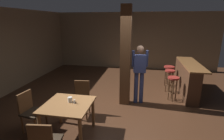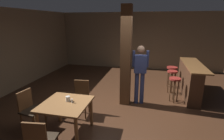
{
  "view_description": "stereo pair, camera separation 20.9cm",
  "coord_description": "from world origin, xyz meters",
  "px_view_note": "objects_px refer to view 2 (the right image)",
  "views": [
    {
      "loc": [
        0.49,
        -4.42,
        2.37
      ],
      "look_at": [
        -0.34,
        0.07,
        1.09
      ],
      "focal_mm": 28.0,
      "sensor_mm": 36.0,
      "label": 1
    },
    {
      "loc": [
        0.7,
        -4.38,
        2.37
      ],
      "look_at": [
        -0.34,
        0.07,
        1.09
      ],
      "focal_mm": 28.0,
      "sensor_mm": 36.0,
      "label": 2
    }
  ],
  "objects_px": {
    "chair_south": "(40,140)",
    "bar_stool_far": "(172,72)",
    "dining_table": "(66,108)",
    "standing_person": "(140,71)",
    "chair_north": "(81,96)",
    "bar_counter": "(189,79)",
    "bar_stool_mid": "(172,77)",
    "napkin_cup": "(68,99)",
    "salt_shaker": "(72,101)",
    "bar_stool_near": "(175,84)",
    "chair_west": "(30,108)"
  },
  "relations": [
    {
      "from": "dining_table",
      "to": "chair_north",
      "type": "xyz_separation_m",
      "value": [
        -0.03,
        0.86,
        -0.11
      ]
    },
    {
      "from": "salt_shaker",
      "to": "bar_stool_near",
      "type": "bearing_deg",
      "value": 43.41
    },
    {
      "from": "chair_west",
      "to": "bar_stool_near",
      "type": "height_order",
      "value": "chair_west"
    },
    {
      "from": "chair_south",
      "to": "chair_west",
      "type": "bearing_deg",
      "value": 134.34
    },
    {
      "from": "bar_stool_near",
      "to": "bar_stool_mid",
      "type": "height_order",
      "value": "bar_stool_mid"
    },
    {
      "from": "dining_table",
      "to": "bar_stool_far",
      "type": "height_order",
      "value": "bar_stool_far"
    },
    {
      "from": "napkin_cup",
      "to": "bar_stool_far",
      "type": "bearing_deg",
      "value": 54.29
    },
    {
      "from": "salt_shaker",
      "to": "bar_stool_far",
      "type": "relative_size",
      "value": 0.11
    },
    {
      "from": "standing_person",
      "to": "salt_shaker",
      "type": "bearing_deg",
      "value": -124.8
    },
    {
      "from": "chair_north",
      "to": "bar_counter",
      "type": "bearing_deg",
      "value": 34.67
    },
    {
      "from": "chair_west",
      "to": "bar_stool_near",
      "type": "distance_m",
      "value": 3.95
    },
    {
      "from": "standing_person",
      "to": "bar_stool_near",
      "type": "relative_size",
      "value": 2.29
    },
    {
      "from": "bar_stool_near",
      "to": "bar_stool_mid",
      "type": "bearing_deg",
      "value": 91.26
    },
    {
      "from": "dining_table",
      "to": "standing_person",
      "type": "distance_m",
      "value": 2.34
    },
    {
      "from": "chair_west",
      "to": "bar_counter",
      "type": "height_order",
      "value": "bar_counter"
    },
    {
      "from": "dining_table",
      "to": "chair_south",
      "type": "relative_size",
      "value": 1.08
    },
    {
      "from": "bar_stool_near",
      "to": "bar_stool_mid",
      "type": "distance_m",
      "value": 0.68
    },
    {
      "from": "dining_table",
      "to": "bar_stool_far",
      "type": "xyz_separation_m",
      "value": [
        2.44,
        3.46,
        -0.03
      ]
    },
    {
      "from": "chair_south",
      "to": "chair_north",
      "type": "bearing_deg",
      "value": 91.18
    },
    {
      "from": "standing_person",
      "to": "chair_south",
      "type": "bearing_deg",
      "value": -116.63
    },
    {
      "from": "dining_table",
      "to": "standing_person",
      "type": "xyz_separation_m",
      "value": [
        1.39,
        1.84,
        0.39
      ]
    },
    {
      "from": "salt_shaker",
      "to": "bar_stool_near",
      "type": "distance_m",
      "value": 3.13
    },
    {
      "from": "napkin_cup",
      "to": "chair_south",
      "type": "bearing_deg",
      "value": -90.47
    },
    {
      "from": "bar_stool_mid",
      "to": "bar_stool_far",
      "type": "bearing_deg",
      "value": 85.54
    },
    {
      "from": "chair_south",
      "to": "bar_stool_far",
      "type": "distance_m",
      "value": 5.0
    },
    {
      "from": "dining_table",
      "to": "salt_shaker",
      "type": "xyz_separation_m",
      "value": [
        0.14,
        0.04,
        0.16
      ]
    },
    {
      "from": "napkin_cup",
      "to": "bar_stool_far",
      "type": "distance_m",
      "value": 4.15
    },
    {
      "from": "chair_west",
      "to": "napkin_cup",
      "type": "height_order",
      "value": "chair_west"
    },
    {
      "from": "dining_table",
      "to": "bar_stool_near",
      "type": "xyz_separation_m",
      "value": [
        2.4,
        2.19,
        -0.06
      ]
    },
    {
      "from": "chair_west",
      "to": "napkin_cup",
      "type": "bearing_deg",
      "value": 5.33
    },
    {
      "from": "bar_counter",
      "to": "bar_stool_near",
      "type": "distance_m",
      "value": 0.89
    },
    {
      "from": "napkin_cup",
      "to": "salt_shaker",
      "type": "relative_size",
      "value": 1.3
    },
    {
      "from": "dining_table",
      "to": "salt_shaker",
      "type": "height_order",
      "value": "salt_shaker"
    },
    {
      "from": "bar_counter",
      "to": "chair_south",
      "type": "bearing_deg",
      "value": -127.46
    },
    {
      "from": "bar_stool_far",
      "to": "dining_table",
      "type": "bearing_deg",
      "value": -125.16
    },
    {
      "from": "chair_south",
      "to": "chair_north",
      "type": "height_order",
      "value": "same"
    },
    {
      "from": "chair_west",
      "to": "napkin_cup",
      "type": "relative_size",
      "value": 8.2
    },
    {
      "from": "chair_south",
      "to": "bar_stool_mid",
      "type": "relative_size",
      "value": 1.14
    },
    {
      "from": "dining_table",
      "to": "chair_west",
      "type": "distance_m",
      "value": 0.9
    },
    {
      "from": "napkin_cup",
      "to": "bar_stool_far",
      "type": "height_order",
      "value": "napkin_cup"
    },
    {
      "from": "dining_table",
      "to": "bar_counter",
      "type": "relative_size",
      "value": 0.44
    },
    {
      "from": "chair_south",
      "to": "bar_stool_mid",
      "type": "xyz_separation_m",
      "value": [
        2.38,
        3.77,
        0.07
      ]
    },
    {
      "from": "bar_counter",
      "to": "bar_stool_mid",
      "type": "xyz_separation_m",
      "value": [
        -0.54,
        -0.04,
        0.05
      ]
    },
    {
      "from": "napkin_cup",
      "to": "standing_person",
      "type": "bearing_deg",
      "value": 51.91
    },
    {
      "from": "napkin_cup",
      "to": "bar_stool_near",
      "type": "height_order",
      "value": "napkin_cup"
    },
    {
      "from": "chair_north",
      "to": "napkin_cup",
      "type": "relative_size",
      "value": 8.2
    },
    {
      "from": "chair_west",
      "to": "salt_shaker",
      "type": "height_order",
      "value": "chair_west"
    },
    {
      "from": "dining_table",
      "to": "chair_north",
      "type": "distance_m",
      "value": 0.86
    },
    {
      "from": "bar_stool_near",
      "to": "dining_table",
      "type": "bearing_deg",
      "value": -137.71
    },
    {
      "from": "chair_south",
      "to": "bar_stool_far",
      "type": "relative_size",
      "value": 1.16
    }
  ]
}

